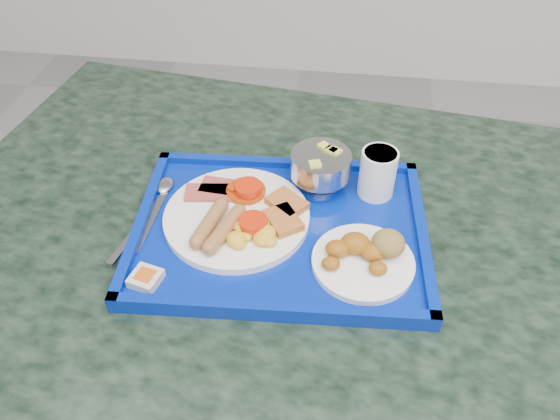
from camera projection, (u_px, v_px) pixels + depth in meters
name	position (u px, v px, depth m)	size (l,w,h in m)	color
table	(303.00, 310.00, 1.01)	(1.36, 1.00, 0.79)	slate
tray	(280.00, 231.00, 0.86)	(0.48, 0.36, 0.03)	#03209C
main_plate	(240.00, 216.00, 0.86)	(0.23, 0.23, 0.04)	white
bread_plate	(366.00, 255.00, 0.80)	(0.15, 0.15, 0.05)	white
fruit_bowl	(321.00, 166.00, 0.90)	(0.10, 0.10, 0.07)	#ADADAF
juice_cup	(378.00, 172.00, 0.89)	(0.06, 0.06, 0.08)	white
spoon	(161.00, 195.00, 0.91)	(0.03, 0.18, 0.01)	#ADADAF
knife	(139.00, 226.00, 0.86)	(0.01, 0.17, 0.00)	#ADADAF
jam_packet	(146.00, 278.00, 0.78)	(0.05, 0.05, 0.02)	silver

